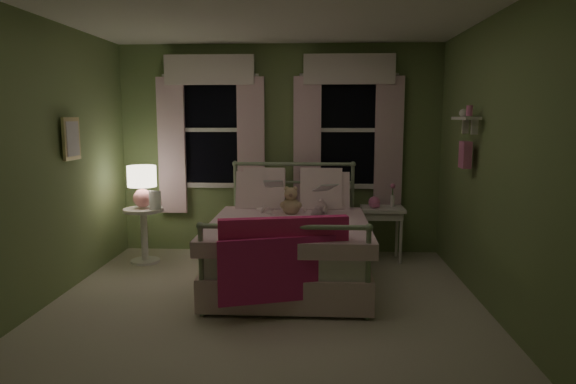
# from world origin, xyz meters

# --- Properties ---
(room_shell) EXTENTS (4.20, 4.20, 4.20)m
(room_shell) POSITION_xyz_m (0.00, 0.00, 1.30)
(room_shell) COLOR beige
(room_shell) RESTS_ON ground
(bed) EXTENTS (1.58, 2.04, 1.18)m
(bed) POSITION_xyz_m (0.19, 0.86, 0.38)
(bed) COLOR white
(bed) RESTS_ON ground
(pink_throw) EXTENTS (1.10, 0.42, 0.71)m
(pink_throw) POSITION_xyz_m (0.19, -0.17, 0.61)
(pink_throw) COLOR #EA2D75
(pink_throw) RESTS_ON bed
(child_left) EXTENTS (0.28, 0.23, 0.67)m
(child_left) POSITION_xyz_m (-0.09, 1.28, 0.90)
(child_left) COLOR #F7D1DD
(child_left) RESTS_ON bed
(child_right) EXTENTS (0.34, 0.27, 0.67)m
(child_right) POSITION_xyz_m (0.47, 1.28, 0.90)
(child_right) COLOR #F7D1DD
(child_right) RESTS_ON bed
(book_left) EXTENTS (0.20, 0.12, 0.26)m
(book_left) POSITION_xyz_m (-0.09, 1.03, 0.96)
(book_left) COLOR beige
(book_left) RESTS_ON child_left
(book_right) EXTENTS (0.22, 0.18, 0.26)m
(book_right) POSITION_xyz_m (0.47, 1.03, 0.92)
(book_right) COLOR beige
(book_right) RESTS_ON child_right
(teddy_bear) EXTENTS (0.24, 0.20, 0.32)m
(teddy_bear) POSITION_xyz_m (0.19, 1.12, 0.79)
(teddy_bear) COLOR tan
(teddy_bear) RESTS_ON bed
(nightstand_left) EXTENTS (0.46, 0.46, 0.65)m
(nightstand_left) POSITION_xyz_m (-1.56, 1.47, 0.42)
(nightstand_left) COLOR white
(nightstand_left) RESTS_ON ground
(table_lamp) EXTENTS (0.33, 0.33, 0.49)m
(table_lamp) POSITION_xyz_m (-1.56, 1.47, 0.95)
(table_lamp) COLOR pink
(table_lamp) RESTS_ON nightstand_left
(book_nightstand) EXTENTS (0.23, 0.27, 0.02)m
(book_nightstand) POSITION_xyz_m (-1.46, 1.39, 0.66)
(book_nightstand) COLOR beige
(book_nightstand) RESTS_ON nightstand_left
(nightstand_right) EXTENTS (0.50, 0.40, 0.64)m
(nightstand_right) POSITION_xyz_m (1.25, 1.69, 0.55)
(nightstand_right) COLOR white
(nightstand_right) RESTS_ON ground
(pink_toy) EXTENTS (0.14, 0.19, 0.14)m
(pink_toy) POSITION_xyz_m (1.15, 1.69, 0.71)
(pink_toy) COLOR pink
(pink_toy) RESTS_ON nightstand_right
(bud_vase) EXTENTS (0.06, 0.06, 0.28)m
(bud_vase) POSITION_xyz_m (1.37, 1.74, 0.79)
(bud_vase) COLOR white
(bud_vase) RESTS_ON nightstand_right
(window_left) EXTENTS (1.34, 0.13, 1.96)m
(window_left) POSITION_xyz_m (-0.85, 2.03, 1.62)
(window_left) COLOR black
(window_left) RESTS_ON room_shell
(window_right) EXTENTS (1.34, 0.13, 1.96)m
(window_right) POSITION_xyz_m (0.85, 2.03, 1.62)
(window_right) COLOR black
(window_right) RESTS_ON room_shell
(wall_shelf) EXTENTS (0.15, 0.50, 0.60)m
(wall_shelf) POSITION_xyz_m (1.90, 0.70, 1.52)
(wall_shelf) COLOR white
(wall_shelf) RESTS_ON room_shell
(framed_picture) EXTENTS (0.03, 0.32, 0.42)m
(framed_picture) POSITION_xyz_m (-1.95, 0.60, 1.50)
(framed_picture) COLOR beige
(framed_picture) RESTS_ON room_shell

